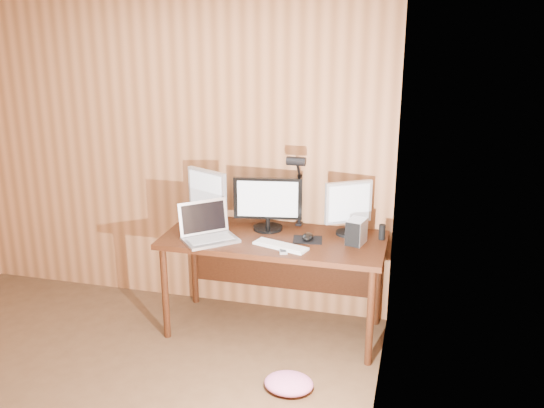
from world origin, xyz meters
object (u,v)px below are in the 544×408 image
at_px(desk, 276,250).
at_px(desk_lamp, 298,181).
at_px(keyboard, 281,246).
at_px(monitor_right, 348,206).
at_px(speaker, 382,232).
at_px(monitor_left, 207,195).
at_px(phone, 283,251).
at_px(hard_drive, 356,232).
at_px(monitor_center, 268,203).
at_px(mouse, 308,237).
at_px(laptop, 207,230).

xyz_separation_m(desk, desk_lamp, (0.12, 0.16, 0.49)).
height_order(keyboard, desk_lamp, desk_lamp).
xyz_separation_m(monitor_right, speaker, (0.25, -0.04, -0.16)).
bearing_deg(monitor_left, speaker, 25.28).
relative_size(keyboard, phone, 3.60).
xyz_separation_m(desk, hard_drive, (0.59, -0.04, 0.21)).
relative_size(monitor_center, phone, 4.46).
distance_m(mouse, hard_drive, 0.35).
height_order(monitor_center, hard_drive, monitor_center).
distance_m(desk, phone, 0.37).
bearing_deg(desk, laptop, -154.85).
relative_size(monitor_left, keyboard, 1.04).
distance_m(desk, speaker, 0.78).
relative_size(monitor_right, phone, 3.53).
relative_size(desk, monitor_right, 3.99).
bearing_deg(hard_drive, keyboard, -144.58).
distance_m(monitor_right, desk_lamp, 0.42).
xyz_separation_m(monitor_right, hard_drive, (0.08, -0.17, -0.13)).
bearing_deg(laptop, phone, -51.68).
distance_m(monitor_left, desk_lamp, 0.70).
relative_size(laptop, mouse, 3.88).
distance_m(monitor_right, laptop, 1.03).
relative_size(monitor_left, mouse, 3.56).
xyz_separation_m(monitor_left, hard_drive, (1.15, -0.13, -0.14)).
distance_m(monitor_center, monitor_right, 0.59).
xyz_separation_m(monitor_center, keyboard, (0.18, -0.32, -0.20)).
bearing_deg(keyboard, phone, -48.03).
height_order(mouse, desk_lamp, desk_lamp).
xyz_separation_m(keyboard, desk_lamp, (0.03, 0.40, 0.36)).
height_order(monitor_center, phone, monitor_center).
xyz_separation_m(mouse, hard_drive, (0.34, 0.02, 0.06)).
xyz_separation_m(mouse, speaker, (0.51, 0.15, 0.03)).
height_order(monitor_left, phone, monitor_left).
distance_m(hard_drive, phone, 0.54).
height_order(desk, laptop, laptop).
height_order(monitor_left, mouse, monitor_left).
relative_size(monitor_left, phone, 3.74).
distance_m(monitor_left, monitor_right, 1.07).
height_order(monitor_center, speaker, monitor_center).
distance_m(keyboard, mouse, 0.24).
relative_size(laptop, hard_drive, 2.54).
xyz_separation_m(desk, phone, (0.13, -0.32, 0.13)).
bearing_deg(monitor_left, monitor_center, 24.55).
bearing_deg(desk_lamp, hard_drive, -25.40).
xyz_separation_m(laptop, phone, (0.58, -0.10, -0.06)).
distance_m(hard_drive, speaker, 0.21).
bearing_deg(phone, hard_drive, 12.65).
distance_m(phone, desk_lamp, 0.60).
relative_size(laptop, desk_lamp, 0.77).
distance_m(desk, mouse, 0.29).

